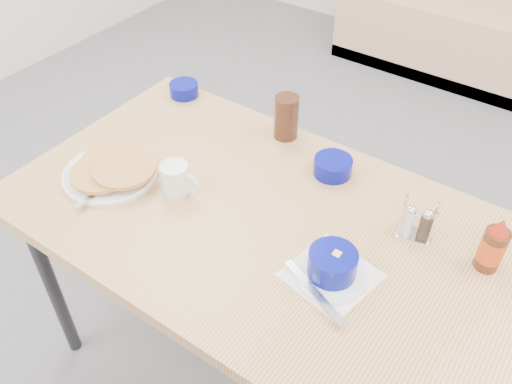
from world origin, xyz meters
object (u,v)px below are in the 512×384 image
Objects in this scene: butter_bowl at (333,167)px; syrup_bottle at (493,247)px; dining_table at (264,234)px; pancake_plate at (112,170)px; coffee_mug at (176,179)px; creamer_bowl at (184,89)px; condiment_caddy at (416,224)px; amber_tumbler at (286,117)px; grits_setting at (332,267)px; booth_bench at (503,23)px.

syrup_bottle is (0.47, -0.09, 0.04)m from butter_bowl.
butter_bowl is (0.06, 0.26, 0.09)m from dining_table.
pancake_plate is 0.21m from coffee_mug.
condiment_caddy reaches higher than creamer_bowl.
pancake_plate is 0.54m from amber_tumbler.
coffee_mug is 0.50m from grits_setting.
condiment_caddy is (0.29, -0.10, 0.01)m from butter_bowl.
coffee_mug is at bearing -168.70° from dining_table.
creamer_bowl is at bearing 153.02° from grits_setting.
grits_setting is 0.26m from condiment_caddy.
condiment_caddy reaches higher than grits_setting.
dining_table is 12.69× the size of butter_bowl.
butter_bowl is (0.51, 0.37, 0.00)m from pancake_plate.
dining_table is 12.27× the size of coffee_mug.
pancake_plate is 2.99× the size of creamer_bowl.
butter_bowl is 0.48m from syrup_bottle.
creamer_bowl is at bearing 171.27° from syrup_bottle.
syrup_bottle is (0.53, -2.36, 0.48)m from booth_bench.
dining_table is at bearing 11.30° from coffee_mug.
booth_bench is at bearing 90.00° from dining_table.
grits_setting is 0.38m from butter_bowl.
butter_bowl is at bearing 168.92° from syrup_bottle.
butter_bowl is at bearing 146.47° from condiment_caddy.
dining_table is at bearing -101.81° from butter_bowl.
booth_bench is 2.72m from pancake_plate.
grits_setting is 0.38m from syrup_bottle.
booth_bench reaches higher than grits_setting.
grits_setting is at bearing 2.96° from pancake_plate.
amber_tumbler is (-0.39, 0.41, 0.04)m from grits_setting.
amber_tumbler reaches higher than grits_setting.
amber_tumbler is at bearing 166.10° from syrup_bottle.
booth_bench is 6.44× the size of pancake_plate.
grits_setting is 1.51× the size of syrup_bottle.
grits_setting is at bearing -139.76° from syrup_bottle.
amber_tumbler is at bearing 145.72° from condiment_caddy.
butter_bowl is at bearing -88.61° from booth_bench.
syrup_bottle reaches higher than amber_tumbler.
butter_bowl is 0.23m from amber_tumbler.
dining_table is at bearing 13.36° from pancake_plate.
butter_bowl is 0.31m from condiment_caddy.
butter_bowl reaches higher than dining_table.
syrup_bottle reaches higher than dining_table.
pancake_plate is 0.46m from creamer_bowl.
coffee_mug is 0.49× the size of grits_setting.
amber_tumbler is 0.70m from syrup_bottle.
condiment_caddy is (0.80, 0.28, 0.02)m from pancake_plate.
amber_tumbler is at bearing 75.19° from coffee_mug.
syrup_bottle reaches higher than pancake_plate.
booth_bench is at bearing 91.39° from butter_bowl.
dining_table is 5.98× the size of grits_setting.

